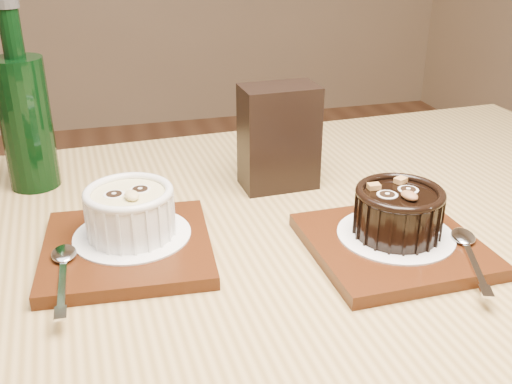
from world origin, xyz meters
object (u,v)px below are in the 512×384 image
(tray_right, at_px, (393,245))
(tray_left, at_px, (128,248))
(table, at_px, (273,317))
(ramekin_dark, at_px, (398,210))
(condiment_stand, at_px, (279,137))
(green_bottle, at_px, (26,118))
(ramekin_white, at_px, (130,210))

(tray_right, bearing_deg, tray_left, 165.95)
(table, distance_m, tray_left, 0.19)
(tray_right, bearing_deg, ramekin_dark, 50.04)
(condiment_stand, bearing_deg, table, -108.76)
(tray_right, height_order, green_bottle, green_bottle)
(tray_right, distance_m, condiment_stand, 0.22)
(ramekin_white, xyz_separation_m, ramekin_dark, (0.28, -0.08, -0.00))
(tray_left, distance_m, tray_right, 0.29)
(tray_right, distance_m, green_bottle, 0.50)
(tray_right, relative_size, green_bottle, 0.73)
(ramekin_dark, bearing_deg, table, 156.33)
(ramekin_dark, bearing_deg, tray_left, 156.01)
(ramekin_dark, xyz_separation_m, condiment_stand, (-0.08, 0.20, 0.02))
(table, xyz_separation_m, ramekin_white, (-0.15, 0.05, 0.14))
(ramekin_dark, relative_size, condiment_stand, 0.69)
(table, xyz_separation_m, ramekin_dark, (0.13, -0.03, 0.14))
(table, relative_size, green_bottle, 4.99)
(table, distance_m, condiment_stand, 0.24)
(tray_right, bearing_deg, condiment_stand, 109.07)
(table, bearing_deg, green_bottle, 136.00)
(condiment_stand, height_order, green_bottle, green_bottle)
(table, relative_size, ramekin_dark, 12.75)
(tray_left, relative_size, condiment_stand, 1.29)
(green_bottle, bearing_deg, ramekin_white, -60.96)
(ramekin_white, height_order, tray_right, ramekin_white)
(tray_left, distance_m, green_bottle, 0.26)
(tray_left, bearing_deg, condiment_stand, 31.71)
(ramekin_white, xyz_separation_m, condiment_stand, (0.21, 0.12, 0.02))
(table, distance_m, ramekin_white, 0.21)
(tray_left, height_order, tray_right, same)
(table, height_order, green_bottle, green_bottle)
(tray_left, relative_size, tray_right, 1.00)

